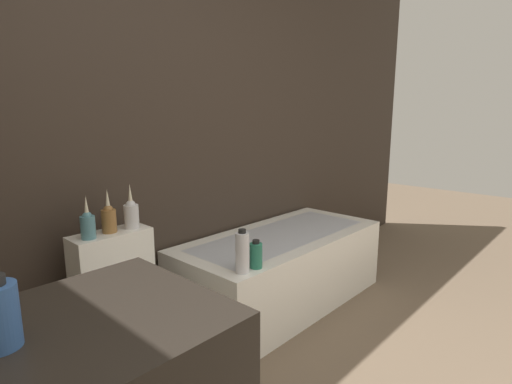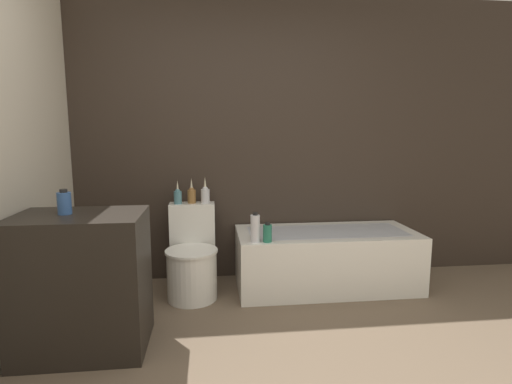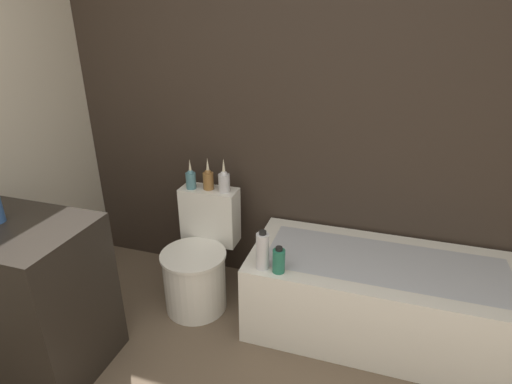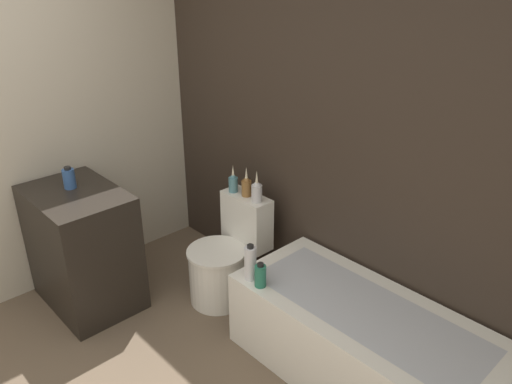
{
  "view_description": "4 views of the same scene",
  "coord_description": "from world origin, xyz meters",
  "px_view_note": "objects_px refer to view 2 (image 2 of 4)",
  "views": [
    {
      "loc": [
        -1.39,
        -0.01,
        1.35
      ],
      "look_at": [
        0.24,
        1.49,
        0.9
      ],
      "focal_mm": 28.0,
      "sensor_mm": 36.0,
      "label": 1
    },
    {
      "loc": [
        -0.32,
        -1.65,
        1.38
      ],
      "look_at": [
        0.05,
        1.44,
        0.91
      ],
      "focal_mm": 28.0,
      "sensor_mm": 36.0,
      "label": 2
    },
    {
      "loc": [
        0.58,
        -0.43,
        1.82
      ],
      "look_at": [
        -0.04,
        1.51,
        0.93
      ],
      "focal_mm": 28.0,
      "sensor_mm": 36.0,
      "label": 3
    },
    {
      "loc": [
        1.93,
        -0.32,
        2.3
      ],
      "look_at": [
        -0.08,
        1.56,
        1.01
      ],
      "focal_mm": 35.0,
      "sensor_mm": 36.0,
      "label": 4
    }
  ],
  "objects_px": {
    "soap_bottle_glass": "(64,203)",
    "shampoo_bottle_short": "(267,233)",
    "bathtub": "(326,259)",
    "vase_bronze": "(205,194)",
    "shampoo_bottle_tall": "(255,228)",
    "vase_gold": "(178,196)",
    "vase_silver": "(192,195)",
    "toilet": "(192,260)"
  },
  "relations": [
    {
      "from": "soap_bottle_glass",
      "to": "shampoo_bottle_short",
      "type": "bearing_deg",
      "value": 21.47
    },
    {
      "from": "bathtub",
      "to": "vase_bronze",
      "type": "relative_size",
      "value": 6.74
    },
    {
      "from": "shampoo_bottle_tall",
      "to": "shampoo_bottle_short",
      "type": "distance_m",
      "value": 0.11
    },
    {
      "from": "shampoo_bottle_short",
      "to": "shampoo_bottle_tall",
      "type": "bearing_deg",
      "value": 174.86
    },
    {
      "from": "bathtub",
      "to": "shampoo_bottle_short",
      "type": "relative_size",
      "value": 9.87
    },
    {
      "from": "vase_gold",
      "to": "vase_silver",
      "type": "bearing_deg",
      "value": 10.99
    },
    {
      "from": "toilet",
      "to": "shampoo_bottle_short",
      "type": "xyz_separation_m",
      "value": [
        0.61,
        -0.23,
        0.27
      ]
    },
    {
      "from": "shampoo_bottle_tall",
      "to": "shampoo_bottle_short",
      "type": "bearing_deg",
      "value": -5.14
    },
    {
      "from": "toilet",
      "to": "vase_bronze",
      "type": "relative_size",
      "value": 3.25
    },
    {
      "from": "soap_bottle_glass",
      "to": "vase_bronze",
      "type": "distance_m",
      "value": 1.28
    },
    {
      "from": "soap_bottle_glass",
      "to": "shampoo_bottle_tall",
      "type": "relative_size",
      "value": 0.65
    },
    {
      "from": "toilet",
      "to": "vase_gold",
      "type": "xyz_separation_m",
      "value": [
        -0.12,
        0.19,
        0.52
      ]
    },
    {
      "from": "vase_bronze",
      "to": "shampoo_bottle_short",
      "type": "xyz_separation_m",
      "value": [
        0.49,
        -0.43,
        -0.25
      ]
    },
    {
      "from": "shampoo_bottle_tall",
      "to": "shampoo_bottle_short",
      "type": "height_order",
      "value": "shampoo_bottle_tall"
    },
    {
      "from": "shampoo_bottle_tall",
      "to": "shampoo_bottle_short",
      "type": "relative_size",
      "value": 1.5
    },
    {
      "from": "bathtub",
      "to": "shampoo_bottle_tall",
      "type": "xyz_separation_m",
      "value": [
        -0.67,
        -0.27,
        0.36
      ]
    },
    {
      "from": "shampoo_bottle_tall",
      "to": "shampoo_bottle_short",
      "type": "xyz_separation_m",
      "value": [
        0.1,
        -0.01,
        -0.04
      ]
    },
    {
      "from": "vase_silver",
      "to": "soap_bottle_glass",
      "type": "bearing_deg",
      "value": -127.06
    },
    {
      "from": "bathtub",
      "to": "toilet",
      "type": "xyz_separation_m",
      "value": [
        -1.18,
        -0.05,
        0.05
      ]
    },
    {
      "from": "vase_silver",
      "to": "vase_bronze",
      "type": "bearing_deg",
      "value": -4.96
    },
    {
      "from": "soap_bottle_glass",
      "to": "vase_silver",
      "type": "height_order",
      "value": "soap_bottle_glass"
    },
    {
      "from": "vase_gold",
      "to": "shampoo_bottle_short",
      "type": "bearing_deg",
      "value": -29.86
    },
    {
      "from": "toilet",
      "to": "shampoo_bottle_tall",
      "type": "height_order",
      "value": "toilet"
    },
    {
      "from": "vase_silver",
      "to": "shampoo_bottle_short",
      "type": "bearing_deg",
      "value": -35.88
    },
    {
      "from": "toilet",
      "to": "shampoo_bottle_tall",
      "type": "distance_m",
      "value": 0.64
    },
    {
      "from": "vase_gold",
      "to": "vase_bronze",
      "type": "bearing_deg",
      "value": 3.07
    },
    {
      "from": "vase_silver",
      "to": "vase_bronze",
      "type": "xyz_separation_m",
      "value": [
        0.12,
        -0.01,
        0.0
      ]
    },
    {
      "from": "soap_bottle_glass",
      "to": "vase_silver",
      "type": "bearing_deg",
      "value": 52.94
    },
    {
      "from": "toilet",
      "to": "vase_bronze",
      "type": "distance_m",
      "value": 0.58
    },
    {
      "from": "vase_bronze",
      "to": "shampoo_bottle_tall",
      "type": "xyz_separation_m",
      "value": [
        0.39,
        -0.42,
        -0.22
      ]
    },
    {
      "from": "vase_gold",
      "to": "vase_bronze",
      "type": "relative_size",
      "value": 0.9
    },
    {
      "from": "soap_bottle_glass",
      "to": "vase_gold",
      "type": "relative_size",
      "value": 0.74
    },
    {
      "from": "vase_silver",
      "to": "toilet",
      "type": "bearing_deg",
      "value": -90.0
    },
    {
      "from": "bathtub",
      "to": "vase_silver",
      "type": "xyz_separation_m",
      "value": [
        -1.18,
        0.16,
        0.57
      ]
    },
    {
      "from": "vase_gold",
      "to": "vase_silver",
      "type": "xyz_separation_m",
      "value": [
        0.12,
        0.02,
        0.0
      ]
    },
    {
      "from": "bathtub",
      "to": "shampoo_bottle_tall",
      "type": "bearing_deg",
      "value": -158.02
    },
    {
      "from": "bathtub",
      "to": "vase_bronze",
      "type": "distance_m",
      "value": 1.21
    },
    {
      "from": "vase_bronze",
      "to": "vase_silver",
      "type": "bearing_deg",
      "value": 175.04
    },
    {
      "from": "soap_bottle_glass",
      "to": "shampoo_bottle_tall",
      "type": "height_order",
      "value": "soap_bottle_glass"
    },
    {
      "from": "soap_bottle_glass",
      "to": "shampoo_bottle_short",
      "type": "relative_size",
      "value": 0.97
    },
    {
      "from": "bathtub",
      "to": "soap_bottle_glass",
      "type": "distance_m",
      "value": 2.18
    },
    {
      "from": "bathtub",
      "to": "vase_gold",
      "type": "height_order",
      "value": "vase_gold"
    }
  ]
}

